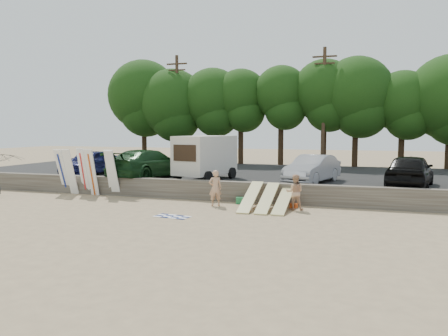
{
  "coord_description": "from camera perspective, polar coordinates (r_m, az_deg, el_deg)",
  "views": [
    {
      "loc": [
        5.04,
        -17.76,
        3.61
      ],
      "look_at": [
        -1.68,
        3.0,
        1.66
      ],
      "focal_mm": 35.0,
      "sensor_mm": 36.0,
      "label": 1
    }
  ],
  "objects": [
    {
      "name": "ground",
      "position": [
        18.81,
        2.06,
        -5.97
      ],
      "size": [
        120.0,
        120.0,
        0.0
      ],
      "primitive_type": "plane",
      "color": "tan",
      "rests_on": "ground"
    },
    {
      "name": "seawall",
      "position": [
        21.59,
        4.25,
        -3.2
      ],
      "size": [
        44.0,
        0.5,
        1.0
      ],
      "primitive_type": "cube",
      "color": "#6B6356",
      "rests_on": "ground"
    },
    {
      "name": "parking_lot",
      "position": [
        28.89,
        7.77,
        -1.43
      ],
      "size": [
        44.0,
        14.5,
        0.7
      ],
      "primitive_type": "cube",
      "color": "#282828",
      "rests_on": "ground"
    },
    {
      "name": "treeline",
      "position": [
        35.82,
        9.27,
        9.26
      ],
      "size": [
        33.9,
        6.4,
        9.07
      ],
      "color": "#382616",
      "rests_on": "parking_lot"
    },
    {
      "name": "utility_poles",
      "position": [
        33.95,
        12.9,
        8.04
      ],
      "size": [
        25.8,
        0.26,
        9.0
      ],
      "color": "#473321",
      "rests_on": "parking_lot"
    },
    {
      "name": "box_trailer",
      "position": [
        25.17,
        -2.46,
        1.68
      ],
      "size": [
        2.97,
        4.31,
        2.52
      ],
      "rotation": [
        0.0,
        0.0,
        -0.24
      ],
      "color": "beige",
      "rests_on": "parking_lot"
    },
    {
      "name": "car_0",
      "position": [
        29.2,
        -17.13,
        0.72
      ],
      "size": [
        2.0,
        4.72,
        1.59
      ],
      "primitive_type": "imported",
      "rotation": [
        0.0,
        0.0,
        0.03
      ],
      "color": "#161A4E",
      "rests_on": "parking_lot"
    },
    {
      "name": "car_1",
      "position": [
        26.33,
        -9.92,
        0.54
      ],
      "size": [
        3.24,
        6.18,
        1.71
      ],
      "primitive_type": "imported",
      "rotation": [
        0.0,
        0.0,
        2.99
      ],
      "color": "#123416",
      "rests_on": "parking_lot"
    },
    {
      "name": "car_2",
      "position": [
        24.25,
        11.47,
        -0.11
      ],
      "size": [
        2.82,
        4.84,
        1.51
      ],
      "primitive_type": "imported",
      "rotation": [
        0.0,
        0.0,
        -0.29
      ],
      "color": "#9FA0A4",
      "rests_on": "parking_lot"
    },
    {
      "name": "car_3",
      "position": [
        23.71,
        23.13,
        -0.33
      ],
      "size": [
        2.9,
        5.21,
        1.68
      ],
      "primitive_type": "imported",
      "rotation": [
        0.0,
        0.0,
        2.95
      ],
      "color": "black",
      "rests_on": "parking_lot"
    },
    {
      "name": "surfboard_upright_0",
      "position": [
        25.99,
        -20.34,
        -0.44
      ],
      "size": [
        0.52,
        0.87,
        2.49
      ],
      "primitive_type": "cube",
      "rotation": [
        0.31,
        0.0,
        -0.02
      ],
      "color": "white",
      "rests_on": "ground"
    },
    {
      "name": "surfboard_upright_1",
      "position": [
        25.5,
        -19.44,
        -0.49
      ],
      "size": [
        0.53,
        0.79,
        2.52
      ],
      "primitive_type": "cube",
      "rotation": [
        0.28,
        0.0,
        -0.03
      ],
      "color": "white",
      "rests_on": "ground"
    },
    {
      "name": "surfboard_upright_2",
      "position": [
        25.29,
        -17.9,
        -0.43
      ],
      "size": [
        0.58,
        0.59,
        2.57
      ],
      "primitive_type": "cube",
      "rotation": [
        0.18,
        0.0,
        -0.17
      ],
      "color": "white",
      "rests_on": "ground"
    },
    {
      "name": "surfboard_upright_3",
      "position": [
        24.91,
        -16.97,
        -0.53
      ],
      "size": [
        0.61,
        0.8,
        2.53
      ],
      "primitive_type": "cube",
      "rotation": [
        0.26,
        0.0,
        0.16
      ],
      "color": "white",
      "rests_on": "ground"
    },
    {
      "name": "surfboard_upright_4",
      "position": [
        24.66,
        -16.9,
        -0.55
      ],
      "size": [
        0.54,
        0.65,
        2.55
      ],
      "primitive_type": "cube",
      "rotation": [
        0.22,
        0.0,
        -0.07
      ],
      "color": "white",
      "rests_on": "ground"
    },
    {
      "name": "surfboard_upright_5",
      "position": [
        24.05,
        -14.37,
        -0.7
      ],
      "size": [
        0.5,
        0.85,
        2.5
      ],
      "primitive_type": "cube",
      "rotation": [
        0.31,
        0.0,
        0.0
      ],
      "color": "white",
      "rests_on": "ground"
    },
    {
      "name": "surfboard_upright_6",
      "position": [
        24.23,
        -14.5,
        -0.63
      ],
      "size": [
        0.59,
        0.82,
        2.52
      ],
      "primitive_type": "cube",
      "rotation": [
        0.28,
        0.0,
        0.13
      ],
      "color": "white",
      "rests_on": "ground"
    },
    {
      "name": "surfboard_low_0",
      "position": [
        19.94,
        3.49,
        -3.76
      ],
      "size": [
        0.56,
        2.85,
        1.08
      ],
      "primitive_type": "cube",
      "rotation": [
        0.35,
        0.0,
        0.0
      ],
      "color": "beige",
      "rests_on": "ground"
    },
    {
      "name": "surfboard_low_1",
      "position": [
        19.78,
        5.69,
        -3.9
      ],
      "size": [
        0.56,
        2.86,
        1.05
      ],
      "primitive_type": "cube",
      "rotation": [
        0.33,
        0.0,
        0.0
      ],
      "color": "beige",
      "rests_on": "ground"
    },
    {
      "name": "surfboard_low_2",
      "position": [
        19.71,
        7.76,
        -4.25
      ],
      "size": [
        0.56,
        2.91,
        0.85
      ],
      "primitive_type": "cube",
      "rotation": [
        0.26,
        0.0,
        0.0
      ],
      "color": "beige",
      "rests_on": "ground"
    },
    {
      "name": "beachgoer_a",
      "position": [
        20.52,
        -1.15,
        -2.63
      ],
      "size": [
        0.74,
        0.65,
        1.7
      ],
      "primitive_type": "imported",
      "rotation": [
        0.0,
        0.0,
        3.64
      ],
      "color": "tan",
      "rests_on": "ground"
    },
    {
      "name": "beachgoer_b",
      "position": [
        19.77,
        9.23,
        -3.14
      ],
      "size": [
        0.87,
        0.72,
        1.6
      ],
      "primitive_type": "imported",
      "rotation": [
        0.0,
        0.0,
        3.3
      ],
      "color": "tan",
      "rests_on": "ground"
    },
    {
      "name": "cooler",
      "position": [
        21.23,
        2.12,
        -4.26
      ],
      "size": [
        0.43,
        0.37,
        0.32
      ],
      "primitive_type": "cube",
      "rotation": [
        0.0,
        0.0,
        0.19
      ],
      "color": "#258948",
      "rests_on": "ground"
    },
    {
      "name": "gear_bag",
      "position": [
        20.37,
        9.09,
        -4.86
      ],
      "size": [
        0.36,
        0.33,
        0.22
      ],
      "primitive_type": "cube",
      "rotation": [
        0.0,
        0.0,
        -0.32
      ],
      "color": "#C94917",
      "rests_on": "ground"
    },
    {
      "name": "beach_towel",
      "position": [
        18.29,
        -6.78,
        -6.31
      ],
      "size": [
        1.71,
        1.71,
        0.0
      ],
      "primitive_type": "plane",
      "rotation": [
        0.0,
        0.0,
        -0.15
      ],
      "color": "white",
      "rests_on": "ground"
    },
    {
      "name": "beach_umbrella",
      "position": [
        27.33,
        -27.19,
        -0.58
      ],
      "size": [
        3.61,
        3.62,
        2.35
      ],
      "primitive_type": "imported",
      "rotation": [
        0.0,
        0.0,
        2.51
      ],
      "color": "black",
      "rests_on": "ground"
    }
  ]
}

